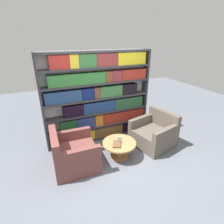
{
  "coord_description": "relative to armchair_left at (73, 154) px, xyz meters",
  "views": [
    {
      "loc": [
        -1.4,
        -2.88,
        2.66
      ],
      "look_at": [
        0.13,
        0.65,
        0.99
      ],
      "focal_mm": 28.0,
      "sensor_mm": 36.0,
      "label": 1
    }
  ],
  "objects": [
    {
      "name": "coffee_table",
      "position": [
        1.06,
        -0.1,
        -0.02
      ],
      "size": [
        0.78,
        0.78,
        0.39
      ],
      "color": "#AD7F4C",
      "rests_on": "ground_plane"
    },
    {
      "name": "bookshelf",
      "position": [
        0.97,
        0.92,
        0.88
      ],
      "size": [
        2.84,
        0.3,
        2.36
      ],
      "color": "silver",
      "rests_on": "ground_plane"
    },
    {
      "name": "table_sign",
      "position": [
        1.06,
        -0.1,
        0.15
      ],
      "size": [
        0.11,
        0.06,
        0.16
      ],
      "color": "black",
      "rests_on": "coffee_table"
    },
    {
      "name": "armchair_right",
      "position": [
        2.12,
        0.01,
        0.0
      ],
      "size": [
        1.11,
        1.12,
        0.87
      ],
      "rotation": [
        0.0,
        0.0,
        -1.34
      ],
      "color": "brown",
      "rests_on": "ground_plane"
    },
    {
      "name": "armchair_left",
      "position": [
        0.0,
        0.0,
        0.0
      ],
      "size": [
        0.94,
        0.96,
        0.87
      ],
      "rotation": [
        0.0,
        0.0,
        1.54
      ],
      "color": "brown",
      "rests_on": "ground_plane"
    },
    {
      "name": "stray_book",
      "position": [
        0.96,
        -0.18,
        0.11
      ],
      "size": [
        0.28,
        0.32,
        0.04
      ],
      "color": "brown",
      "rests_on": "coffee_table"
    },
    {
      "name": "ground_plane",
      "position": [
        0.93,
        -0.32,
        -0.3
      ],
      "size": [
        14.0,
        14.0,
        0.0
      ],
      "primitive_type": "plane",
      "color": "slate"
    }
  ]
}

